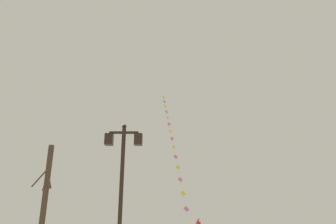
{
  "coord_description": "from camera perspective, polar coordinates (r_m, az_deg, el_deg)",
  "views": [
    {
      "loc": [
        -0.53,
        -1.23,
        1.43
      ],
      "look_at": [
        -0.56,
        22.91,
        9.92
      ],
      "focal_mm": 33.69,
      "sensor_mm": 36.0,
      "label": 1
    }
  ],
  "objects": [
    {
      "name": "twin_lantern_lamp_post",
      "position": [
        11.07,
        -8.17,
        -9.48
      ],
      "size": [
        1.31,
        0.28,
        4.76
      ],
      "color": "black",
      "rests_on": "ground_plane"
    },
    {
      "name": "kite_train",
      "position": [
        35.02,
        0.82,
        -4.87
      ],
      "size": [
        2.62,
        21.4,
        19.53
      ],
      "color": "brown",
      "rests_on": "ground_plane"
    },
    {
      "name": "bare_tree",
      "position": [
        15.92,
        -21.26,
        -14.03
      ],
      "size": [
        1.29,
        1.55,
        4.95
      ],
      "color": "#4C3826",
      "rests_on": "ground_plane"
    }
  ]
}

